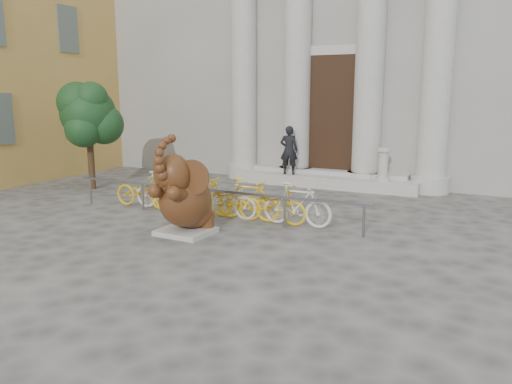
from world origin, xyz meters
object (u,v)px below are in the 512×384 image
at_px(bike_rack, 213,196).
at_px(tree, 89,115).
at_px(pedestrian, 289,150).
at_px(elephant_statue, 184,198).

bearing_deg(bike_rack, tree, 165.36).
bearing_deg(pedestrian, elephant_statue, 77.98).
xyz_separation_m(elephant_statue, tree, (-5.57, 3.08, 1.54)).
bearing_deg(tree, elephant_statue, -28.91).
height_order(elephant_statue, bike_rack, elephant_statue).
distance_m(bike_rack, tree, 5.75).
distance_m(bike_rack, pedestrian, 4.79).
relative_size(elephant_statue, bike_rack, 0.27).
height_order(bike_rack, tree, tree).
bearing_deg(pedestrian, tree, 18.15).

